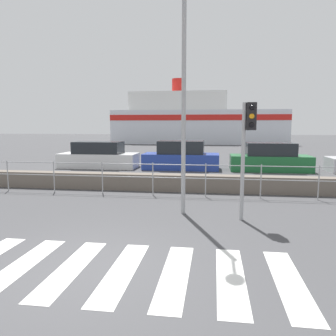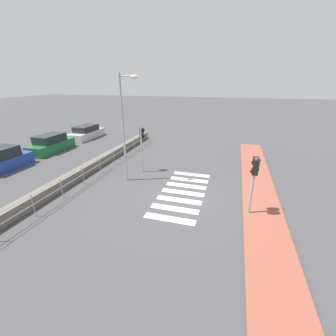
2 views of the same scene
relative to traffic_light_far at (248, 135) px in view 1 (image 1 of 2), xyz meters
The scene contains 10 objects.
ground_plane 4.96m from the traffic_light_far, 131.19° to the right, with size 160.00×160.00×0.00m, color #424244.
crosswalk 4.63m from the traffic_light_far, 124.86° to the right, with size 5.85×2.40×0.01m.
seawall 4.96m from the traffic_light_far, 129.68° to the left, with size 24.40×0.55×0.61m.
harbor_fence 4.21m from the traffic_light_far, 137.81° to the left, with size 22.00×0.04×1.15m.
traffic_light_far is the anchor object (origin of this frame).
streetlamp 2.36m from the traffic_light_far, behind, with size 0.32×1.13×6.26m.
ferry_boat 35.93m from the traffic_light_far, 95.55° to the left, with size 22.36×6.59×8.50m.
parked_car_white 12.25m from the traffic_light_far, 127.61° to the left, with size 4.46×1.77×1.50m.
parked_car_blue 10.10m from the traffic_light_far, 105.33° to the left, with size 4.17×1.74×1.57m.
parked_car_green 9.98m from the traffic_light_far, 77.40° to the left, with size 4.18×1.73×1.50m.
Camera 1 is at (2.09, -5.07, 2.44)m, focal length 35.00 mm.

